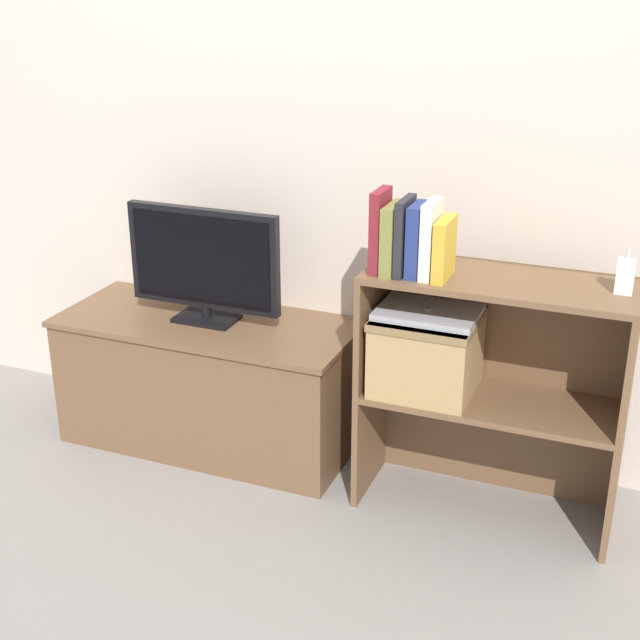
{
  "coord_description": "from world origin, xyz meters",
  "views": [
    {
      "loc": [
        1.02,
        -2.37,
        1.7
      ],
      "look_at": [
        0.0,
        0.17,
        0.58
      ],
      "focal_mm": 50.0,
      "sensor_mm": 36.0,
      "label": 1
    }
  ],
  "objects_px": {
    "book_navy": "(417,240)",
    "baby_monitor": "(625,276)",
    "tv_stand": "(210,381)",
    "tv": "(204,262)",
    "book_olive": "(393,238)",
    "book_charcoal": "(405,236)",
    "laptop": "(428,312)",
    "book_mustard": "(444,249)",
    "book_ivory": "(431,239)",
    "book_maroon": "(380,231)",
    "storage_basket_left": "(427,349)"
  },
  "relations": [
    {
      "from": "book_mustard",
      "to": "laptop",
      "type": "relative_size",
      "value": 0.59
    },
    {
      "from": "tv_stand",
      "to": "book_maroon",
      "type": "relative_size",
      "value": 4.29
    },
    {
      "from": "tv_stand",
      "to": "laptop",
      "type": "bearing_deg",
      "value": -5.18
    },
    {
      "from": "storage_basket_left",
      "to": "baby_monitor",
      "type": "bearing_deg",
      "value": 1.53
    },
    {
      "from": "book_mustard",
      "to": "tv_stand",
      "type": "bearing_deg",
      "value": 171.93
    },
    {
      "from": "book_maroon",
      "to": "book_ivory",
      "type": "distance_m",
      "value": 0.16
    },
    {
      "from": "book_maroon",
      "to": "baby_monitor",
      "type": "relative_size",
      "value": 1.89
    },
    {
      "from": "book_olive",
      "to": "storage_basket_left",
      "type": "distance_m",
      "value": 0.39
    },
    {
      "from": "book_mustard",
      "to": "book_maroon",
      "type": "bearing_deg",
      "value": 180.0
    },
    {
      "from": "book_maroon",
      "to": "storage_basket_left",
      "type": "relative_size",
      "value": 0.79
    },
    {
      "from": "baby_monitor",
      "to": "storage_basket_left",
      "type": "bearing_deg",
      "value": -178.47
    },
    {
      "from": "book_ivory",
      "to": "tv_stand",
      "type": "bearing_deg",
      "value": 171.53
    },
    {
      "from": "tv_stand",
      "to": "book_maroon",
      "type": "xyz_separation_m",
      "value": [
        0.69,
        -0.13,
        0.69
      ]
    },
    {
      "from": "book_maroon",
      "to": "book_mustard",
      "type": "distance_m",
      "value": 0.2
    },
    {
      "from": "book_maroon",
      "to": "book_charcoal",
      "type": "xyz_separation_m",
      "value": [
        0.08,
        0.0,
        -0.01
      ]
    },
    {
      "from": "book_ivory",
      "to": "book_mustard",
      "type": "distance_m",
      "value": 0.05
    },
    {
      "from": "book_ivory",
      "to": "book_navy",
      "type": "bearing_deg",
      "value": 180.0
    },
    {
      "from": "book_olive",
      "to": "laptop",
      "type": "height_order",
      "value": "book_olive"
    },
    {
      "from": "tv",
      "to": "baby_monitor",
      "type": "bearing_deg",
      "value": -2.42
    },
    {
      "from": "tv_stand",
      "to": "tv",
      "type": "relative_size",
      "value": 1.89
    },
    {
      "from": "book_navy",
      "to": "book_mustard",
      "type": "height_order",
      "value": "book_navy"
    },
    {
      "from": "book_navy",
      "to": "book_ivory",
      "type": "distance_m",
      "value": 0.04
    },
    {
      "from": "book_maroon",
      "to": "storage_basket_left",
      "type": "xyz_separation_m",
      "value": [
        0.15,
        0.05,
        -0.39
      ]
    },
    {
      "from": "book_mustard",
      "to": "storage_basket_left",
      "type": "height_order",
      "value": "book_mustard"
    },
    {
      "from": "book_olive",
      "to": "book_charcoal",
      "type": "relative_size",
      "value": 0.91
    },
    {
      "from": "book_navy",
      "to": "book_ivory",
      "type": "relative_size",
      "value": 0.95
    },
    {
      "from": "book_ivory",
      "to": "book_olive",
      "type": "bearing_deg",
      "value": 180.0
    },
    {
      "from": "tv",
      "to": "book_olive",
      "type": "bearing_deg",
      "value": -9.68
    },
    {
      "from": "book_navy",
      "to": "baby_monitor",
      "type": "distance_m",
      "value": 0.6
    },
    {
      "from": "book_navy",
      "to": "baby_monitor",
      "type": "height_order",
      "value": "book_navy"
    },
    {
      "from": "book_navy",
      "to": "book_olive",
      "type": "bearing_deg",
      "value": 180.0
    },
    {
      "from": "book_olive",
      "to": "book_charcoal",
      "type": "xyz_separation_m",
      "value": [
        0.04,
        0.0,
        0.01
      ]
    },
    {
      "from": "book_maroon",
      "to": "laptop",
      "type": "height_order",
      "value": "book_maroon"
    },
    {
      "from": "book_maroon",
      "to": "book_mustard",
      "type": "bearing_deg",
      "value": 0.0
    },
    {
      "from": "book_olive",
      "to": "laptop",
      "type": "bearing_deg",
      "value": 24.82
    },
    {
      "from": "tv",
      "to": "book_maroon",
      "type": "relative_size",
      "value": 2.27
    },
    {
      "from": "tv",
      "to": "baby_monitor",
      "type": "distance_m",
      "value": 1.41
    },
    {
      "from": "tv_stand",
      "to": "tv",
      "type": "distance_m",
      "value": 0.46
    },
    {
      "from": "tv",
      "to": "laptop",
      "type": "bearing_deg",
      "value": -5.08
    },
    {
      "from": "tv_stand",
      "to": "book_mustard",
      "type": "bearing_deg",
      "value": -8.07
    },
    {
      "from": "laptop",
      "to": "baby_monitor",
      "type": "bearing_deg",
      "value": 1.53
    },
    {
      "from": "book_navy",
      "to": "book_charcoal",
      "type": "bearing_deg",
      "value": 180.0
    },
    {
      "from": "book_olive",
      "to": "book_navy",
      "type": "bearing_deg",
      "value": 0.0
    },
    {
      "from": "book_maroon",
      "to": "tv",
      "type": "bearing_deg",
      "value": 169.74
    },
    {
      "from": "book_charcoal",
      "to": "book_ivory",
      "type": "distance_m",
      "value": 0.08
    },
    {
      "from": "baby_monitor",
      "to": "laptop",
      "type": "xyz_separation_m",
      "value": [
        -0.56,
        -0.02,
        -0.19
      ]
    },
    {
      "from": "baby_monitor",
      "to": "storage_basket_left",
      "type": "distance_m",
      "value": 0.65
    },
    {
      "from": "tv_stand",
      "to": "book_mustard",
      "type": "relative_size",
      "value": 5.88
    },
    {
      "from": "tv_stand",
      "to": "baby_monitor",
      "type": "distance_m",
      "value": 1.53
    },
    {
      "from": "tv_stand",
      "to": "tv",
      "type": "xyz_separation_m",
      "value": [
        -0.0,
        -0.0,
        0.46
      ]
    }
  ]
}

